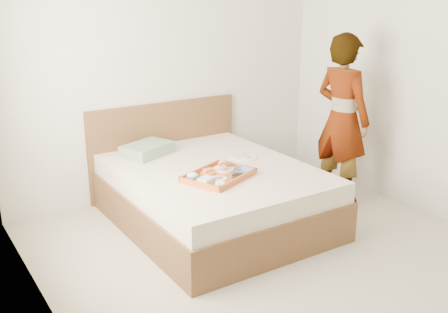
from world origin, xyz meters
TOP-DOWN VIEW (x-y plane):
  - ground at (0.00, 0.00)m, footprint 3.50×4.00m
  - wall_back at (0.00, 2.00)m, footprint 3.50×0.01m
  - wall_left at (-1.75, 0.00)m, footprint 0.01×4.00m
  - bed at (-0.09, 1.00)m, footprint 1.65×2.00m
  - headboard at (-0.09, 1.97)m, footprint 1.65×0.06m
  - pillow at (-0.43, 1.66)m, footprint 0.55×0.46m
  - tray at (-0.20, 0.73)m, footprint 0.68×0.60m
  - prawn_plate at (-0.07, 0.86)m, footprint 0.26×0.26m
  - navy_bowl_big at (0.01, 0.68)m, footprint 0.21×0.21m
  - sauce_dish at (-0.10, 0.61)m, footprint 0.11×0.11m
  - meat_plate at (-0.24, 0.67)m, footprint 0.18×0.18m
  - bread_plate at (-0.23, 0.86)m, footprint 0.18×0.18m
  - salad_bowl at (-0.43, 0.78)m, footprint 0.16×0.16m
  - plastic_tub at (-0.38, 0.64)m, footprint 0.15×0.14m
  - cheese_round at (-0.32, 0.54)m, footprint 0.11×0.11m
  - dinner_plate at (0.30, 1.08)m, footprint 0.27×0.27m
  - person at (1.27, 0.79)m, footprint 0.46×0.65m

SIDE VIEW (x-z plane):
  - ground at x=0.00m, z-range -0.01..0.01m
  - bed at x=-0.09m, z-range 0.00..0.53m
  - headboard at x=-0.09m, z-range 0.00..0.95m
  - dinner_plate at x=0.30m, z-range 0.53..0.54m
  - meat_plate at x=-0.24m, z-range 0.55..0.56m
  - bread_plate at x=-0.23m, z-range 0.55..0.56m
  - prawn_plate at x=-0.07m, z-range 0.55..0.56m
  - tray at x=-0.20m, z-range 0.53..0.58m
  - cheese_round at x=-0.32m, z-range 0.55..0.57m
  - sauce_dish at x=-0.10m, z-range 0.55..0.58m
  - salad_bowl at x=-0.43m, z-range 0.55..0.58m
  - navy_bowl_big at x=0.01m, z-range 0.55..0.58m
  - plastic_tub at x=-0.38m, z-range 0.55..0.60m
  - pillow at x=-0.43m, z-range 0.53..0.64m
  - person at x=1.27m, z-range 0.00..1.67m
  - wall_back at x=0.00m, z-range 0.00..2.60m
  - wall_left at x=-1.75m, z-range 0.00..2.60m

